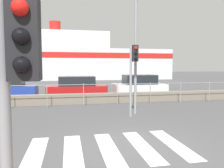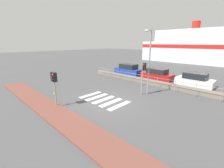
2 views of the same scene
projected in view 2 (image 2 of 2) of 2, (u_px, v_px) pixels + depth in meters
ground_plane at (110, 102)px, 12.33m from camera, size 160.00×160.00×0.00m
sidewalk_brick at (64, 119)px, 9.48m from camera, size 24.00×1.80×0.12m
crosswalk at (104, 100)px, 12.83m from camera, size 4.05×2.40×0.01m
seawall at (153, 83)px, 17.14m from camera, size 18.69×0.55×0.56m
harbor_fence at (149, 80)px, 16.39m from camera, size 16.86×0.04×1.21m
traffic_light_near at (54, 80)px, 10.87m from camera, size 0.58×0.41×2.66m
traffic_light_far at (143, 72)px, 13.44m from camera, size 0.34×0.32×2.99m
streetlamp at (149, 55)px, 13.11m from camera, size 0.32×0.97×5.86m
ferry_boat at (207, 49)px, 34.33m from camera, size 30.73×8.11×9.52m
parked_car_blue at (128, 70)px, 23.13m from camera, size 4.30×1.79×1.55m
parked_car_red at (157, 75)px, 19.89m from camera, size 4.09×1.81×1.43m
parked_car_white at (195, 80)px, 16.81m from camera, size 3.84×1.85×1.50m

